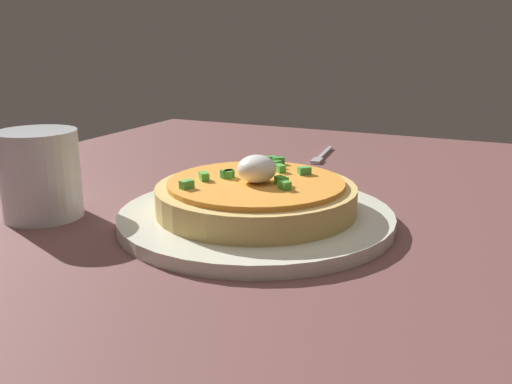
# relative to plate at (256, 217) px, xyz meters

# --- Properties ---
(dining_table) EXTENTS (1.13, 0.84, 0.03)m
(dining_table) POSITION_rel_plate_xyz_m (0.01, 0.06, -0.02)
(dining_table) COLOR brown
(dining_table) RESTS_ON ground
(plate) EXTENTS (0.28, 0.28, 0.01)m
(plate) POSITION_rel_plate_xyz_m (0.00, 0.00, 0.00)
(plate) COLOR silver
(plate) RESTS_ON dining_table
(pizza) EXTENTS (0.20, 0.20, 0.06)m
(pizza) POSITION_rel_plate_xyz_m (-0.00, -0.00, 0.02)
(pizza) COLOR #D6B465
(pizza) RESTS_ON plate
(cup_near) EXTENTS (0.08, 0.08, 0.09)m
(cup_near) POSITION_rel_plate_xyz_m (-0.08, 0.21, 0.04)
(cup_near) COLOR silver
(cup_near) RESTS_ON dining_table
(fork) EXTENTS (0.12, 0.02, 0.01)m
(fork) POSITION_rel_plate_xyz_m (0.33, 0.04, -0.00)
(fork) COLOR #B7B7BC
(fork) RESTS_ON dining_table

